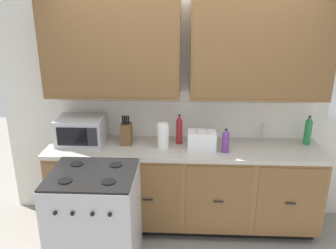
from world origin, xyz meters
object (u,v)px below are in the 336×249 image
object	(u,v)px
toaster	(202,140)
bottle_violet	(226,141)
bottle_red	(179,129)
stove_range	(95,219)
knife_block	(126,133)
bottle_green	(308,130)
paper_towel_roll	(163,136)
microwave	(81,130)

from	to	relation	value
toaster	bottle_violet	size ratio (longest dim) A/B	1.16
bottle_red	stove_range	bearing A→B (deg)	-135.81
toaster	bottle_violet	world-z (taller)	bottle_violet
knife_block	bottle_green	xyz separation A→B (m)	(1.88, 0.08, 0.04)
paper_towel_roll	bottle_red	distance (m)	0.20
microwave	paper_towel_roll	xyz separation A→B (m)	(0.86, -0.08, -0.01)
toaster	knife_block	xyz separation A→B (m)	(-0.78, 0.11, 0.02)
stove_range	microwave	size ratio (longest dim) A/B	1.98
bottle_violet	microwave	bearing A→B (deg)	173.67
stove_range	paper_towel_roll	world-z (taller)	paper_towel_roll
stove_range	paper_towel_roll	bearing A→B (deg)	45.88
paper_towel_roll	bottle_violet	distance (m)	0.63
bottle_violet	toaster	bearing A→B (deg)	165.68
microwave	paper_towel_roll	distance (m)	0.87
stove_range	paper_towel_roll	distance (m)	1.03
bottle_violet	bottle_green	size ratio (longest dim) A/B	0.78
stove_range	bottle_green	bearing A→B (deg)	20.29
knife_block	paper_towel_roll	world-z (taller)	knife_block
knife_block	paper_towel_roll	xyz separation A→B (m)	(0.39, -0.08, 0.01)
bottle_red	bottle_green	size ratio (longest dim) A/B	1.02
paper_towel_roll	knife_block	bearing A→B (deg)	168.13
microwave	knife_block	xyz separation A→B (m)	(0.47, 0.00, -0.02)
toaster	knife_block	distance (m)	0.78
toaster	microwave	bearing A→B (deg)	175.19
toaster	bottle_red	xyz separation A→B (m)	(-0.23, 0.15, 0.06)
bottle_red	bottle_green	world-z (taller)	bottle_red
stove_range	bottle_violet	size ratio (longest dim) A/B	3.92
stove_range	bottle_green	xyz separation A→B (m)	(2.08, 0.77, 0.62)
stove_range	bottle_red	bearing A→B (deg)	44.19
microwave	bottle_red	distance (m)	1.02
stove_range	bottle_green	world-z (taller)	bottle_green
paper_towel_roll	bottle_green	bearing A→B (deg)	6.35
paper_towel_roll	bottle_red	bearing A→B (deg)	37.12
stove_range	toaster	size ratio (longest dim) A/B	3.39
toaster	bottle_red	distance (m)	0.28
paper_towel_roll	stove_range	bearing A→B (deg)	-134.12
microwave	toaster	bearing A→B (deg)	-4.81
knife_block	bottle_green	bearing A→B (deg)	2.58
toaster	bottle_green	bearing A→B (deg)	9.80
bottle_red	bottle_green	xyz separation A→B (m)	(1.33, 0.04, -0.00)
bottle_red	paper_towel_roll	bearing A→B (deg)	-142.88
stove_range	bottle_violet	bearing A→B (deg)	23.31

